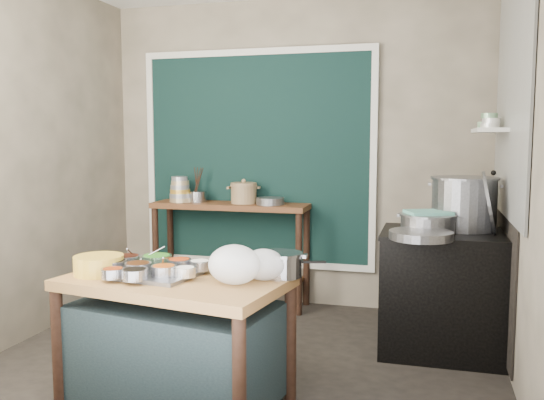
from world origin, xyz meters
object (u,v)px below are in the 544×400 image
(yellow_basin, at_px, (99,265))
(saucepan, at_px, (281,264))
(condiment_tray, at_px, (151,274))
(stock_pot, at_px, (464,203))
(stove_block, at_px, (446,294))
(utensil_cup, at_px, (198,197))
(prep_table, at_px, (176,341))
(back_counter, at_px, (231,254))
(ceramic_crock, at_px, (244,194))
(steamer, at_px, (428,223))

(yellow_basin, xyz_separation_m, saucepan, (1.04, 0.23, 0.02))
(condiment_tray, relative_size, stock_pot, 1.03)
(stove_block, xyz_separation_m, yellow_basin, (-1.99, -1.32, 0.38))
(saucepan, bearing_deg, utensil_cup, 110.27)
(stove_block, distance_m, stock_pot, 0.67)
(prep_table, height_order, back_counter, back_counter)
(utensil_cup, relative_size, stock_pot, 0.34)
(ceramic_crock, relative_size, steamer, 0.62)
(yellow_basin, bearing_deg, stove_block, 33.56)
(stove_block, relative_size, ceramic_crock, 3.57)
(prep_table, relative_size, utensil_cup, 7.50)
(back_counter, bearing_deg, ceramic_crock, 5.94)
(yellow_basin, bearing_deg, prep_table, 5.09)
(saucepan, height_order, utensil_cup, utensil_cup)
(prep_table, xyz_separation_m, condiment_tray, (-0.15, -0.00, 0.39))
(ceramic_crock, distance_m, stock_pot, 1.98)
(stove_block, bearing_deg, yellow_basin, -146.44)
(ceramic_crock, bearing_deg, condiment_tray, -87.12)
(stove_block, xyz_separation_m, saucepan, (-0.95, -1.09, 0.40))
(condiment_tray, bearing_deg, yellow_basin, -173.07)
(stock_pot, bearing_deg, steamer, -140.71)
(condiment_tray, distance_m, ceramic_crock, 2.04)
(condiment_tray, height_order, stock_pot, stock_pot)
(prep_table, xyz_separation_m, utensil_cup, (-0.70, 2.02, 0.62))
(saucepan, height_order, stock_pot, stock_pot)
(ceramic_crock, bearing_deg, yellow_basin, -95.92)
(back_counter, xyz_separation_m, stock_pot, (2.01, -0.59, 0.60))
(prep_table, xyz_separation_m, saucepan, (0.58, 0.19, 0.45))
(utensil_cup, xyz_separation_m, ceramic_crock, (0.45, 0.00, 0.03))
(condiment_tray, height_order, utensil_cup, utensil_cup)
(back_counter, bearing_deg, saucepan, -62.28)
(back_counter, relative_size, ceramic_crock, 5.76)
(prep_table, relative_size, saucepan, 4.85)
(prep_table, bearing_deg, steamer, 50.45)
(prep_table, distance_m, yellow_basin, 0.63)
(prep_table, distance_m, saucepan, 0.76)
(yellow_basin, xyz_separation_m, utensil_cup, (-0.24, 2.06, 0.19))
(condiment_tray, xyz_separation_m, yellow_basin, (-0.32, -0.04, 0.04))
(utensil_cup, height_order, steamer, utensil_cup)
(yellow_basin, bearing_deg, ceramic_crock, 84.08)
(yellow_basin, distance_m, stock_pot, 2.57)
(yellow_basin, bearing_deg, back_counter, 87.57)
(prep_table, relative_size, yellow_basin, 4.35)
(back_counter, relative_size, steamer, 3.57)
(stove_block, relative_size, saucepan, 3.49)
(condiment_tray, distance_m, steamer, 1.97)
(steamer, bearing_deg, utensil_cup, 158.98)
(stove_block, bearing_deg, ceramic_crock, 157.26)
(yellow_basin, xyz_separation_m, ceramic_crock, (0.21, 2.06, 0.23))
(back_counter, bearing_deg, stock_pot, -16.32)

